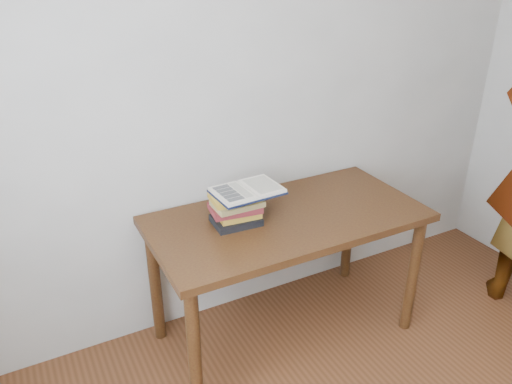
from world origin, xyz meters
TOP-DOWN VIEW (x-y plane):
  - desk at (0.01, 1.38)m, footprint 1.36×0.68m
  - book_stack at (-0.24, 1.43)m, footprint 0.25×0.19m
  - open_book at (-0.18, 1.43)m, footprint 0.33×0.24m

SIDE VIEW (x-z plane):
  - desk at x=0.01m, z-range 0.27..0.99m
  - book_stack at x=-0.24m, z-range 0.73..0.87m
  - open_book at x=-0.18m, z-range 0.87..0.90m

